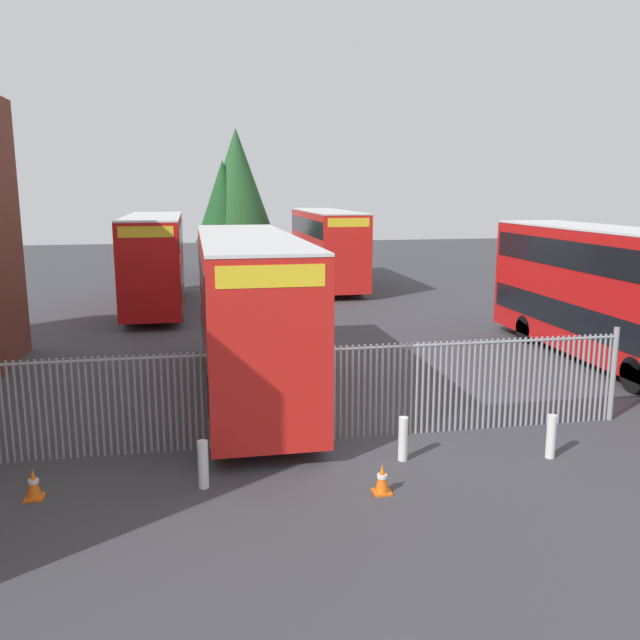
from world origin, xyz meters
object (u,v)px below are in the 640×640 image
double_decker_bus_near_gate (249,308)px  bollard_center_front (403,439)px  double_decker_bus_behind_fence_left (605,289)px  traffic_cone_mid_forecourt (382,479)px  double_decker_bus_behind_fence_right (155,258)px  bollard_near_right (551,436)px  double_decker_bus_far_back (327,245)px  bollard_near_left (203,464)px  traffic_cone_by_gate (34,484)px

double_decker_bus_near_gate → bollard_center_front: (2.76, -5.34, -1.95)m
double_decker_bus_behind_fence_left → traffic_cone_mid_forecourt: size_ratio=18.32×
double_decker_bus_behind_fence_right → bollard_near_right: 22.10m
bollard_center_front → bollard_near_right: 3.17m
double_decker_bus_far_back → traffic_cone_mid_forecourt: double_decker_bus_far_back is taller
double_decker_bus_behind_fence_left → bollard_near_right: size_ratio=11.38×
double_decker_bus_far_back → bollard_center_front: bearing=-97.9°
traffic_cone_mid_forecourt → double_decker_bus_near_gate: bearing=105.6°
double_decker_bus_behind_fence_right → traffic_cone_mid_forecourt: size_ratio=18.32×
bollard_near_right → double_decker_bus_behind_fence_right: bearing=114.5°
bollard_near_left → bollard_near_right: 7.31m
double_decker_bus_behind_fence_right → bollard_near_right: size_ratio=11.38×
double_decker_bus_far_back → traffic_cone_mid_forecourt: bearing=-99.3°
bollard_center_front → double_decker_bus_far_back: bearing=82.1°
double_decker_bus_behind_fence_left → double_decker_bus_far_back: (-5.51, 18.54, 0.00)m
double_decker_bus_behind_fence_left → traffic_cone_mid_forecourt: bearing=-140.7°
bollard_near_left → bollard_center_front: same height
double_decker_bus_behind_fence_left → bollard_center_front: double_decker_bus_behind_fence_left is taller
double_decker_bus_behind_fence_right → double_decker_bus_far_back: 11.00m
traffic_cone_mid_forecourt → double_decker_bus_behind_fence_left: bearing=39.3°
bollard_center_front → traffic_cone_mid_forecourt: bearing=-121.4°
double_decker_bus_near_gate → bollard_near_right: double_decker_bus_near_gate is taller
traffic_cone_by_gate → bollard_near_left: bearing=-2.4°
double_decker_bus_behind_fence_right → traffic_cone_by_gate: 20.14m
double_decker_bus_behind_fence_right → bollard_near_left: size_ratio=11.38×
double_decker_bus_behind_fence_left → bollard_near_right: (-5.85, -7.12, -1.95)m
double_decker_bus_behind_fence_right → bollard_center_front: double_decker_bus_behind_fence_right is taller
bollard_near_left → traffic_cone_by_gate: bearing=177.6°
double_decker_bus_near_gate → double_decker_bus_behind_fence_left: 11.82m
double_decker_bus_near_gate → double_decker_bus_behind_fence_right: (-3.23, 14.23, 0.00)m
double_decker_bus_behind_fence_right → bollard_near_left: 20.29m
double_decker_bus_far_back → bollard_near_right: 25.74m
double_decker_bus_behind_fence_left → traffic_cone_by_gate: size_ratio=18.32×
double_decker_bus_behind_fence_left → traffic_cone_by_gate: bearing=-156.5°
bollard_near_right → double_decker_bus_near_gate: bearing=135.4°
double_decker_bus_behind_fence_left → double_decker_bus_far_back: same height
traffic_cone_mid_forecourt → double_decker_bus_behind_fence_right: bearing=103.7°
double_decker_bus_behind_fence_left → double_decker_bus_near_gate: bearing=-173.6°
double_decker_bus_behind_fence_left → bollard_near_left: (-13.16, -7.21, -1.95)m
double_decker_bus_near_gate → double_decker_bus_behind_fence_left: size_ratio=1.00×
bollard_near_right → traffic_cone_by_gate: size_ratio=1.61×
double_decker_bus_behind_fence_left → bollard_near_right: bearing=-129.4°
traffic_cone_mid_forecourt → bollard_center_front: bearing=58.6°
double_decker_bus_far_back → double_decker_bus_behind_fence_right: bearing=-149.2°
bollard_center_front → bollard_near_right: same height
double_decker_bus_near_gate → bollard_center_front: size_ratio=11.38×
double_decker_bus_near_gate → bollard_near_right: (5.89, -5.81, -1.95)m
double_decker_bus_far_back → bollard_center_front: double_decker_bus_far_back is taller
double_decker_bus_behind_fence_right → bollard_center_front: bearing=-73.0°
double_decker_bus_behind_fence_right → traffic_cone_mid_forecourt: bearing=-76.3°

